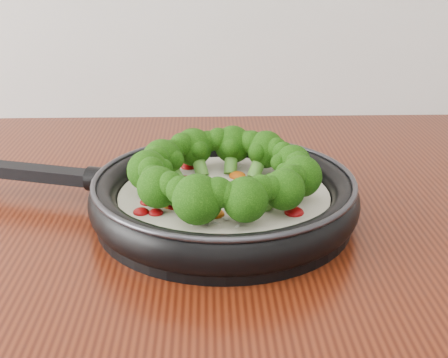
{
  "coord_description": "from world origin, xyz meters",
  "views": [
    {
      "loc": [
        -0.07,
        0.44,
        1.2
      ],
      "look_at": [
        -0.05,
        1.06,
        0.95
      ],
      "focal_mm": 46.69,
      "sensor_mm": 36.0,
      "label": 1
    }
  ],
  "objects": [
    {
      "name": "skillet",
      "position": [
        -0.05,
        1.06,
        0.93
      ],
      "size": [
        0.51,
        0.39,
        0.09
      ],
      "color": "black",
      "rests_on": "counter"
    }
  ]
}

